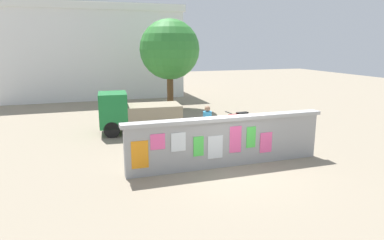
{
  "coord_description": "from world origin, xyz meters",
  "views": [
    {
      "loc": [
        -4.43,
        -9.75,
        3.93
      ],
      "look_at": [
        -0.49,
        2.15,
        1.12
      ],
      "focal_mm": 31.74,
      "sensor_mm": 36.0,
      "label": 1
    }
  ],
  "objects_px": {
    "motorcycle": "(239,120)",
    "bicycle_near": "(265,139)",
    "person_walking": "(207,122)",
    "tree_roadside": "(170,50)",
    "auto_rickshaw_truck": "(136,113)",
    "bicycle_far": "(176,143)"
  },
  "relations": [
    {
      "from": "motorcycle",
      "to": "bicycle_near",
      "type": "bearing_deg",
      "value": -96.63
    },
    {
      "from": "motorcycle",
      "to": "bicycle_near",
      "type": "relative_size",
      "value": 1.11
    },
    {
      "from": "auto_rickshaw_truck",
      "to": "bicycle_far",
      "type": "bearing_deg",
      "value": -75.59
    },
    {
      "from": "auto_rickshaw_truck",
      "to": "motorcycle",
      "type": "relative_size",
      "value": 1.95
    },
    {
      "from": "motorcycle",
      "to": "person_walking",
      "type": "bearing_deg",
      "value": -139.02
    },
    {
      "from": "bicycle_far",
      "to": "person_walking",
      "type": "bearing_deg",
      "value": 16.01
    },
    {
      "from": "auto_rickshaw_truck",
      "to": "tree_roadside",
      "type": "bearing_deg",
      "value": 59.99
    },
    {
      "from": "bicycle_near",
      "to": "bicycle_far",
      "type": "relative_size",
      "value": 1.0
    },
    {
      "from": "auto_rickshaw_truck",
      "to": "motorcycle",
      "type": "bearing_deg",
      "value": -11.62
    },
    {
      "from": "bicycle_near",
      "to": "tree_roadside",
      "type": "relative_size",
      "value": 0.32
    },
    {
      "from": "person_walking",
      "to": "tree_roadside",
      "type": "relative_size",
      "value": 0.3
    },
    {
      "from": "bicycle_far",
      "to": "person_walking",
      "type": "height_order",
      "value": "person_walking"
    },
    {
      "from": "tree_roadside",
      "to": "auto_rickshaw_truck",
      "type": "bearing_deg",
      "value": -120.01
    },
    {
      "from": "auto_rickshaw_truck",
      "to": "tree_roadside",
      "type": "height_order",
      "value": "tree_roadside"
    },
    {
      "from": "motorcycle",
      "to": "bicycle_near",
      "type": "height_order",
      "value": "bicycle_near"
    },
    {
      "from": "auto_rickshaw_truck",
      "to": "bicycle_near",
      "type": "relative_size",
      "value": 2.17
    },
    {
      "from": "bicycle_far",
      "to": "motorcycle",
      "type": "bearing_deg",
      "value": 33.23
    },
    {
      "from": "tree_roadside",
      "to": "person_walking",
      "type": "bearing_deg",
      "value": -94.63
    },
    {
      "from": "motorcycle",
      "to": "tree_roadside",
      "type": "xyz_separation_m",
      "value": [
        -1.74,
        6.05,
        3.14
      ]
    },
    {
      "from": "person_walking",
      "to": "tree_roadside",
      "type": "bearing_deg",
      "value": 85.37
    },
    {
      "from": "motorcycle",
      "to": "tree_roadside",
      "type": "bearing_deg",
      "value": 106.08
    },
    {
      "from": "auto_rickshaw_truck",
      "to": "motorcycle",
      "type": "distance_m",
      "value": 4.8
    }
  ]
}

